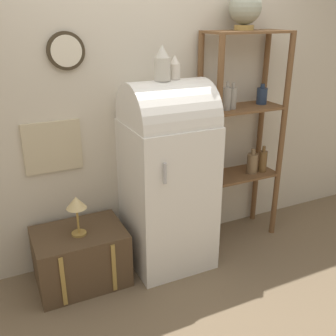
# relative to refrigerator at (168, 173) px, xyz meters

# --- Properties ---
(ground_plane) EXTENTS (12.00, 12.00, 0.00)m
(ground_plane) POSITION_rel_refrigerator_xyz_m (0.00, -0.24, -0.80)
(ground_plane) COLOR #7A664C
(wall_back) EXTENTS (7.00, 0.09, 2.70)m
(wall_back) POSITION_rel_refrigerator_xyz_m (-0.01, 0.33, 0.55)
(wall_back) COLOR beige
(wall_back) RESTS_ON ground_plane
(refrigerator) EXTENTS (0.64, 0.64, 1.53)m
(refrigerator) POSITION_rel_refrigerator_xyz_m (0.00, 0.00, 0.00)
(refrigerator) COLOR white
(refrigerator) RESTS_ON ground_plane
(suitcase_trunk) EXTENTS (0.68, 0.50, 0.44)m
(suitcase_trunk) POSITION_rel_refrigerator_xyz_m (-0.74, 0.02, -0.58)
(suitcase_trunk) COLOR brown
(suitcase_trunk) RESTS_ON ground_plane
(shelf_unit) EXTENTS (0.72, 0.35, 1.85)m
(shelf_unit) POSITION_rel_refrigerator_xyz_m (0.76, 0.11, 0.24)
(shelf_unit) COLOR brown
(shelf_unit) RESTS_ON ground_plane
(globe) EXTENTS (0.26, 0.26, 0.30)m
(globe) POSITION_rel_refrigerator_xyz_m (0.75, 0.15, 1.21)
(globe) COLOR #AD8942
(globe) RESTS_ON shelf_unit
(vase_left) EXTENTS (0.12, 0.12, 0.25)m
(vase_left) POSITION_rel_refrigerator_xyz_m (-0.05, -0.01, 0.84)
(vase_left) COLOR beige
(vase_left) RESTS_ON refrigerator
(vase_center) EXTENTS (0.08, 0.08, 0.17)m
(vase_center) POSITION_rel_refrigerator_xyz_m (0.06, 0.01, 0.81)
(vase_center) COLOR silver
(vase_center) RESTS_ON refrigerator
(desk_lamp) EXTENTS (0.15, 0.15, 0.31)m
(desk_lamp) POSITION_rel_refrigerator_xyz_m (-0.74, -0.02, -0.12)
(desk_lamp) COLOR #AD8942
(desk_lamp) RESTS_ON suitcase_trunk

